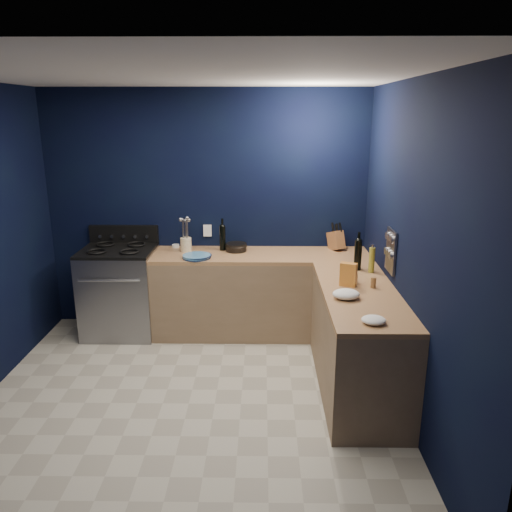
{
  "coord_description": "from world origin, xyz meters",
  "views": [
    {
      "loc": [
        0.61,
        -3.65,
        2.34
      ],
      "look_at": [
        0.55,
        1.0,
        1.0
      ],
      "focal_mm": 34.95,
      "sensor_mm": 36.0,
      "label": 1
    }
  ],
  "objects_px": {
    "gas_range": "(121,292)",
    "crouton_bag": "(348,275)",
    "plate_stack": "(197,257)",
    "knife_block": "(336,240)",
    "utensil_crock": "(186,245)"
  },
  "relations": [
    {
      "from": "plate_stack",
      "to": "utensil_crock",
      "type": "relative_size",
      "value": 1.93
    },
    {
      "from": "plate_stack",
      "to": "crouton_bag",
      "type": "distance_m",
      "value": 1.64
    },
    {
      "from": "knife_block",
      "to": "gas_range",
      "type": "bearing_deg",
      "value": 159.77
    },
    {
      "from": "utensil_crock",
      "to": "crouton_bag",
      "type": "xyz_separation_m",
      "value": [
        1.57,
        -1.1,
        0.03
      ]
    },
    {
      "from": "plate_stack",
      "to": "gas_range",
      "type": "bearing_deg",
      "value": 169.35
    },
    {
      "from": "gas_range",
      "to": "plate_stack",
      "type": "distance_m",
      "value": 0.99
    },
    {
      "from": "utensil_crock",
      "to": "crouton_bag",
      "type": "height_order",
      "value": "crouton_bag"
    },
    {
      "from": "utensil_crock",
      "to": "plate_stack",
      "type": "bearing_deg",
      "value": -61.23
    },
    {
      "from": "knife_block",
      "to": "crouton_bag",
      "type": "distance_m",
      "value": 1.2
    },
    {
      "from": "gas_range",
      "to": "plate_stack",
      "type": "bearing_deg",
      "value": -10.65
    },
    {
      "from": "plate_stack",
      "to": "utensil_crock",
      "type": "height_order",
      "value": "utensil_crock"
    },
    {
      "from": "plate_stack",
      "to": "crouton_bag",
      "type": "xyz_separation_m",
      "value": [
        1.42,
        -0.83,
        0.08
      ]
    },
    {
      "from": "gas_range",
      "to": "knife_block",
      "type": "height_order",
      "value": "knife_block"
    },
    {
      "from": "knife_block",
      "to": "crouton_bag",
      "type": "height_order",
      "value": "knife_block"
    },
    {
      "from": "gas_range",
      "to": "crouton_bag",
      "type": "xyz_separation_m",
      "value": [
        2.28,
        -0.99,
        0.54
      ]
    }
  ]
}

